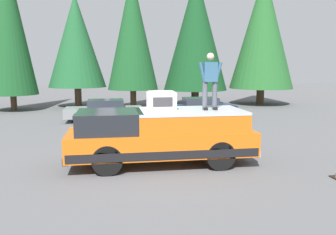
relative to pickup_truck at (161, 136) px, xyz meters
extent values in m
plane|color=#565659|center=(0.12, 0.71, -0.87)|extent=(90.00, 90.00, 0.00)
cube|color=orange|center=(0.00, 0.01, -0.17)|extent=(2.00, 5.50, 0.70)
cube|color=black|center=(0.00, 0.01, -0.37)|extent=(2.01, 5.39, 0.24)
cube|color=black|center=(0.00, 1.52, 0.48)|extent=(1.84, 1.87, 0.60)
cube|color=orange|center=(0.00, -0.87, 0.44)|extent=(1.92, 3.19, 0.52)
cube|color=#B7BABF|center=(0.00, -0.87, 0.74)|extent=(1.94, 3.19, 0.08)
cube|color=#232326|center=(0.00, 2.70, -0.44)|extent=(1.96, 0.16, 0.20)
cube|color=#B2B5BA|center=(0.00, -2.68, -0.44)|extent=(1.96, 0.16, 0.20)
cylinder|color=black|center=(-0.85, 1.60, -0.45)|extent=(0.30, 0.84, 0.84)
cylinder|color=black|center=(0.85, 1.60, -0.45)|extent=(0.30, 0.84, 0.84)
cylinder|color=black|center=(-0.85, -1.59, -0.45)|extent=(0.30, 0.84, 0.84)
cylinder|color=black|center=(0.85, -1.59, -0.45)|extent=(0.30, 0.84, 0.84)
cube|color=white|center=(0.17, -0.04, 1.04)|extent=(0.64, 0.84, 0.52)
cube|color=#2D2D30|center=(-0.15, -0.04, 1.04)|extent=(0.01, 0.59, 0.29)
cube|color=#99999E|center=(0.17, -0.04, 1.32)|extent=(0.58, 0.76, 0.04)
cylinder|color=#4C515B|center=(-0.10, -1.62, 1.20)|extent=(0.15, 0.15, 0.84)
cube|color=black|center=(-0.14, -1.62, 0.82)|extent=(0.26, 0.11, 0.08)
cylinder|color=#4C515B|center=(-0.10, -1.32, 1.20)|extent=(0.15, 0.15, 0.84)
cube|color=black|center=(-0.14, -1.32, 0.82)|extent=(0.26, 0.11, 0.08)
cube|color=#335B7A|center=(-0.10, -1.47, 1.91)|extent=(0.24, 0.40, 0.58)
sphere|color=beige|center=(-0.10, -1.47, 2.36)|extent=(0.22, 0.22, 0.22)
cylinder|color=#335B7A|center=(-0.13, -1.71, 1.91)|extent=(0.09, 0.23, 0.58)
cylinder|color=#335B7A|center=(-0.13, -1.22, 1.91)|extent=(0.09, 0.23, 0.58)
cube|color=navy|center=(9.08, -3.44, -0.38)|extent=(1.64, 4.10, 0.50)
cube|color=#282D38|center=(9.08, -3.54, 0.08)|extent=(1.31, 1.89, 0.42)
cylinder|color=black|center=(8.36, -2.17, -0.56)|extent=(0.20, 0.62, 0.62)
cylinder|color=black|center=(9.80, -2.17, -0.56)|extent=(0.20, 0.62, 0.62)
cylinder|color=black|center=(8.36, -4.71, -0.56)|extent=(0.20, 0.62, 0.62)
cylinder|color=black|center=(9.80, -4.71, -0.56)|extent=(0.20, 0.62, 0.62)
cube|color=gray|center=(8.76, 1.88, -0.38)|extent=(1.64, 4.10, 0.50)
cube|color=#282D38|center=(8.76, 1.78, 0.08)|extent=(1.31, 1.89, 0.42)
cylinder|color=black|center=(8.04, 3.15, -0.56)|extent=(0.20, 0.62, 0.62)
cylinder|color=black|center=(9.48, 3.15, -0.56)|extent=(0.20, 0.62, 0.62)
cylinder|color=black|center=(8.04, 0.61, -0.56)|extent=(0.20, 0.62, 0.62)
cylinder|color=black|center=(9.48, 0.61, -0.56)|extent=(0.20, 0.62, 0.62)
cylinder|color=#4C3826|center=(15.26, -9.87, -0.25)|extent=(0.57, 0.57, 1.25)
cone|color=#235B28|center=(15.26, -9.87, 4.73)|extent=(4.78, 4.78, 8.70)
cylinder|color=#4C3826|center=(15.58, -4.78, -0.30)|extent=(0.57, 0.57, 1.15)
cone|color=#14421E|center=(15.58, -4.78, 4.55)|extent=(4.73, 4.73, 8.53)
cylinder|color=#4C3826|center=(14.68, -0.06, -0.22)|extent=(0.42, 0.42, 1.30)
cone|color=#194C23|center=(14.68, -0.06, 4.44)|extent=(3.53, 3.53, 8.03)
cylinder|color=#4C3826|center=(15.86, 3.86, -0.15)|extent=(0.49, 0.49, 1.44)
cone|color=#1E562D|center=(15.86, 3.86, 3.83)|extent=(4.07, 4.07, 6.53)
cylinder|color=#4C3826|center=(14.22, 7.89, -0.34)|extent=(0.39, 0.39, 1.07)
cone|color=#194C23|center=(14.22, 7.89, 4.81)|extent=(3.24, 3.24, 9.23)
camera|label=1|loc=(-10.27, 1.43, 2.09)|focal=37.50mm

